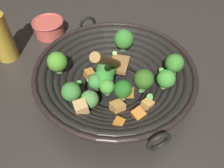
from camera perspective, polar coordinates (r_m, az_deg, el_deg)
ground_plane at (r=0.63m, az=0.66°, el=-1.49°), size 4.00×4.00×0.00m
wok at (r=0.59m, az=0.69°, el=2.11°), size 0.41×0.45×0.25m
cooking_oil_bottle at (r=0.75m, az=-26.53°, el=10.89°), size 0.06×0.06×0.20m
prep_bowl at (r=0.84m, az=-15.76°, el=13.74°), size 0.11×0.11×0.05m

